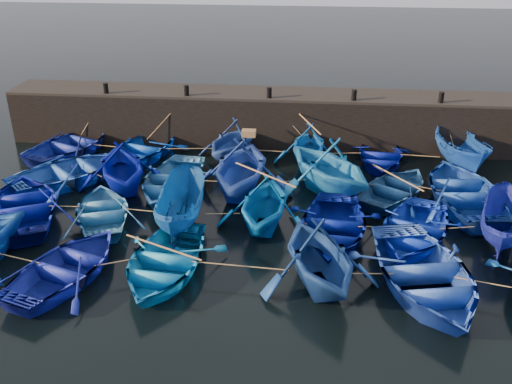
# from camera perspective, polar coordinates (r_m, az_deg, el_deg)

# --- Properties ---
(ground) EXTENTS (120.00, 120.00, 0.00)m
(ground) POSITION_cam_1_polar(r_m,az_deg,el_deg) (19.84, -0.91, -5.84)
(ground) COLOR black
(ground) RESTS_ON ground
(quay_wall) EXTENTS (26.00, 2.50, 2.50)m
(quay_wall) POSITION_cam_1_polar(r_m,az_deg,el_deg) (28.83, 1.43, 7.30)
(quay_wall) COLOR black
(quay_wall) RESTS_ON ground
(quay_top) EXTENTS (26.00, 2.50, 0.12)m
(quay_top) POSITION_cam_1_polar(r_m,az_deg,el_deg) (28.44, 1.46, 9.81)
(quay_top) COLOR black
(quay_top) RESTS_ON quay_wall
(bollard_0) EXTENTS (0.24, 0.24, 0.50)m
(bollard_0) POSITION_cam_1_polar(r_m,az_deg,el_deg) (29.18, -14.79, 10.01)
(bollard_0) COLOR black
(bollard_0) RESTS_ON quay_top
(bollard_1) EXTENTS (0.24, 0.24, 0.50)m
(bollard_1) POSITION_cam_1_polar(r_m,az_deg,el_deg) (28.06, -6.97, 10.06)
(bollard_1) COLOR black
(bollard_1) RESTS_ON quay_top
(bollard_2) EXTENTS (0.24, 0.24, 0.50)m
(bollard_2) POSITION_cam_1_polar(r_m,az_deg,el_deg) (27.49, 1.33, 9.91)
(bollard_2) COLOR black
(bollard_2) RESTS_ON quay_top
(bollard_3) EXTENTS (0.24, 0.24, 0.50)m
(bollard_3) POSITION_cam_1_polar(r_m,az_deg,el_deg) (27.50, 9.78, 9.55)
(bollard_3) COLOR black
(bollard_3) RESTS_ON quay_top
(bollard_4) EXTENTS (0.24, 0.24, 0.50)m
(bollard_4) POSITION_cam_1_polar(r_m,az_deg,el_deg) (28.08, 18.04, 8.99)
(bollard_4) COLOR black
(bollard_4) RESTS_ON quay_top
(boat_0) EXTENTS (5.25, 5.97, 1.03)m
(boat_0) POSITION_cam_1_polar(r_m,az_deg,el_deg) (28.96, -17.93, 4.56)
(boat_0) COLOR navy
(boat_0) RESTS_ON ground
(boat_1) EXTENTS (4.65, 5.57, 1.00)m
(boat_1) POSITION_cam_1_polar(r_m,az_deg,el_deg) (27.56, -11.47, 4.22)
(boat_1) COLOR #0539B5
(boat_1) RESTS_ON ground
(boat_2) EXTENTS (4.45, 4.75, 2.01)m
(boat_2) POSITION_cam_1_polar(r_m,az_deg,el_deg) (26.74, -2.38, 5.22)
(boat_2) COLOR navy
(boat_2) RESTS_ON ground
(boat_3) EXTENTS (3.38, 3.85, 1.94)m
(boat_3) POSITION_cam_1_polar(r_m,az_deg,el_deg) (26.42, 5.28, 4.78)
(boat_3) COLOR blue
(boat_3) RESTS_ON ground
(boat_4) EXTENTS (3.37, 4.51, 0.90)m
(boat_4) POSITION_cam_1_polar(r_m,az_deg,el_deg) (27.01, 12.31, 3.57)
(boat_4) COLOR #010C78
(boat_4) RESTS_ON ground
(boat_5) EXTENTS (2.36, 4.73, 1.75)m
(boat_5) POSITION_cam_1_polar(r_m,az_deg,el_deg) (27.38, 19.82, 3.87)
(boat_5) COLOR #12439A
(boat_5) RESTS_ON ground
(boat_6) EXTENTS (6.30, 6.39, 1.09)m
(boat_6) POSITION_cam_1_polar(r_m,az_deg,el_deg) (25.82, -18.07, 2.02)
(boat_6) COLOR blue
(boat_6) RESTS_ON ground
(boat_7) EXTENTS (5.15, 5.47, 2.29)m
(boat_7) POSITION_cam_1_polar(r_m,az_deg,el_deg) (24.27, -13.28, 2.65)
(boat_7) COLOR #020E8B
(boat_7) RESTS_ON ground
(boat_8) EXTENTS (4.06, 5.31, 1.03)m
(boat_8) POSITION_cam_1_polar(r_m,az_deg,el_deg) (24.01, -8.49, 1.19)
(boat_8) COLOR #2D6FBE
(boat_8) RESTS_ON ground
(boat_9) EXTENTS (4.61, 5.23, 2.58)m
(boat_9) POSITION_cam_1_polar(r_m,az_deg,el_deg) (23.17, -1.44, 2.64)
(boat_9) COLOR #1D3D97
(boat_9) RESTS_ON ground
(boat_10) EXTENTS (6.28, 6.40, 2.56)m
(boat_10) POSITION_cam_1_polar(r_m,az_deg,el_deg) (23.51, 7.28, 2.74)
(boat_10) COLOR blue
(boat_10) RESTS_ON ground
(boat_11) EXTENTS (4.95, 5.29, 0.89)m
(boat_11) POSITION_cam_1_polar(r_m,az_deg,el_deg) (23.91, 13.82, 0.40)
(boat_11) COLOR navy
(boat_11) RESTS_ON ground
(boat_12) EXTENTS (4.63, 6.06, 1.17)m
(boat_12) POSITION_cam_1_polar(r_m,az_deg,el_deg) (24.10, 20.18, 0.08)
(boat_12) COLOR #154196
(boat_12) RESTS_ON ground
(boat_13) EXTENTS (5.75, 6.45, 1.10)m
(boat_13) POSITION_cam_1_polar(r_m,az_deg,el_deg) (23.36, -22.17, -1.19)
(boat_13) COLOR #000A72
(boat_13) RESTS_ON ground
(boat_14) EXTENTS (4.31, 5.01, 0.88)m
(boat_14) POSITION_cam_1_polar(r_m,az_deg,el_deg) (22.24, -15.06, -1.78)
(boat_14) COLOR teal
(boat_14) RESTS_ON ground
(boat_15) EXTENTS (1.80, 4.38, 1.67)m
(boat_15) POSITION_cam_1_polar(r_m,az_deg,el_deg) (21.11, -7.61, -1.40)
(boat_15) COLOR navy
(boat_15) RESTS_ON ground
(boat_16) EXTENTS (3.82, 4.33, 2.13)m
(boat_16) POSITION_cam_1_polar(r_m,az_deg,el_deg) (20.71, 0.85, -1.01)
(boat_16) COLOR #025AAD
(boat_16) RESTS_ON ground
(boat_17) EXTENTS (3.99, 5.26, 1.03)m
(boat_17) POSITION_cam_1_polar(r_m,az_deg,el_deg) (20.43, 7.65, -3.42)
(boat_17) COLOR #000C72
(boat_17) RESTS_ON ground
(boat_18) EXTENTS (4.86, 5.64, 0.98)m
(boat_18) POSITION_cam_1_polar(r_m,az_deg,el_deg) (20.86, 15.48, -3.60)
(boat_18) COLOR #0A27B4
(boat_18) RESTS_ON ground
(boat_19) EXTENTS (2.66, 4.26, 1.54)m
(boat_19) POSITION_cam_1_polar(r_m,az_deg,el_deg) (21.74, 23.38, -2.81)
(boat_19) COLOR navy
(boat_19) RESTS_ON ground
(boat_21) EXTENTS (4.61, 5.43, 0.96)m
(boat_21) POSITION_cam_1_polar(r_m,az_deg,el_deg) (19.07, -18.38, -7.07)
(boat_21) COLOR navy
(boat_21) RESTS_ON ground
(boat_22) EXTENTS (3.87, 5.11, 1.00)m
(boat_22) POSITION_cam_1_polar(r_m,az_deg,el_deg) (18.55, -9.18, -6.86)
(boat_22) COLOR blue
(boat_22) RESTS_ON ground
(boat_23) EXTENTS (4.98, 5.34, 2.28)m
(boat_23) POSITION_cam_1_polar(r_m,az_deg,el_deg) (17.51, 6.33, -6.33)
(boat_23) COLOR navy
(boat_23) RESTS_ON ground
(boat_24) EXTENTS (5.23, 6.48, 1.19)m
(boat_24) POSITION_cam_1_polar(r_m,az_deg,el_deg) (18.27, 16.45, -7.89)
(boat_24) COLOR blue
(boat_24) RESTS_ON ground
(wooden_crate) EXTENTS (0.55, 0.38, 0.25)m
(wooden_crate) POSITION_cam_1_polar(r_m,az_deg,el_deg) (22.61, -0.72, 5.91)
(wooden_crate) COLOR brown
(wooden_crate) RESTS_ON boat_9
(mooring_ropes) EXTENTS (18.28, 11.82, 2.10)m
(mooring_ropes) POSITION_cam_1_polar(r_m,az_deg,el_deg) (23.90, 0.21, 2.36)
(mooring_ropes) COLOR tan
(mooring_ropes) RESTS_ON ground
(loose_oars) EXTENTS (10.32, 11.71, 1.30)m
(loose_oars) POSITION_cam_1_polar(r_m,az_deg,el_deg) (21.80, 3.62, 1.69)
(loose_oars) COLOR #99724C
(loose_oars) RESTS_ON ground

